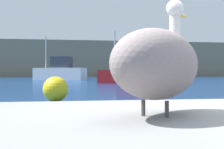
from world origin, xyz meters
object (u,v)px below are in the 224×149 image
(pelican, at_px, (158,63))
(mooring_buoy, at_px, (56,89))
(fishing_boat_white, at_px, (60,71))
(fishing_boat_red, at_px, (135,73))

(pelican, relative_size, mooring_buoy, 1.68)
(fishing_boat_white, xyz_separation_m, mooring_buoy, (-1.09, -30.94, -0.63))
(pelican, height_order, fishing_boat_red, fishing_boat_red)
(fishing_boat_red, distance_m, mooring_buoy, 17.81)
(pelican, xyz_separation_m, fishing_boat_white, (0.49, 38.84, 0.07))
(fishing_boat_white, relative_size, mooring_buoy, 8.52)
(fishing_boat_red, relative_size, mooring_buoy, 8.58)
(mooring_buoy, bearing_deg, fishing_boat_white, 87.98)
(fishing_boat_white, relative_size, fishing_boat_red, 0.99)
(fishing_boat_red, bearing_deg, fishing_boat_white, -46.42)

